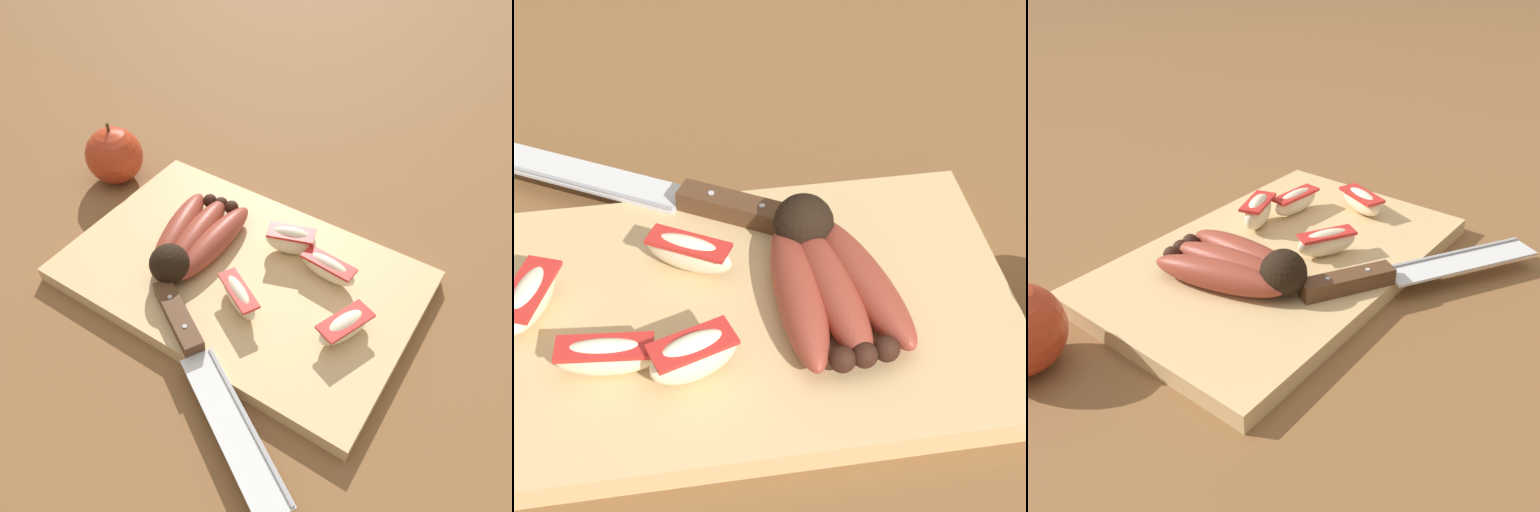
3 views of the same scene
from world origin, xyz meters
The scene contains 8 objects.
ground_plane centered at (0.00, 0.00, 0.00)m, with size 6.00×6.00×0.00m, color brown.
cutting_board centered at (0.01, -0.02, 0.01)m, with size 0.42×0.27×0.02m, color tan.
banana_bunch centered at (0.08, -0.01, 0.04)m, with size 0.10×0.16×0.05m.
chefs_knife centered at (-0.02, 0.11, 0.03)m, with size 0.26×0.17×0.02m.
apple_wedge_near centered at (-0.02, -0.08, 0.04)m, with size 0.07×0.04×0.04m.
apple_wedge_middle centered at (-0.02, 0.03, 0.04)m, with size 0.07×0.05×0.03m.
apple_wedge_far centered at (-0.08, -0.06, 0.04)m, with size 0.07×0.03×0.03m.
apple_wedge_extra centered at (-0.14, 0.00, 0.04)m, with size 0.05×0.07×0.03m.
Camera 3 is at (0.44, 0.33, 0.34)m, focal length 39.55 mm.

